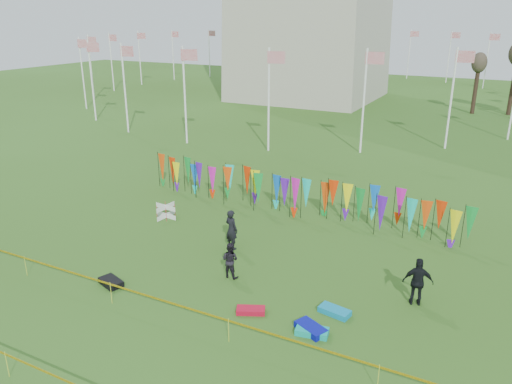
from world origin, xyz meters
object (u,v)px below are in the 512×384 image
at_px(person_mid, 230,260).
at_px(kite_bag_turquoise, 312,331).
at_px(kite_bag_blue, 311,328).
at_px(box_kite, 166,211).
at_px(person_right, 418,282).
at_px(kite_bag_red, 251,310).
at_px(kite_bag_black, 111,282).
at_px(kite_bag_teal, 335,311).
at_px(person_left, 231,229).

height_order(person_mid, kite_bag_turquoise, person_mid).
bearing_deg(person_mid, kite_bag_blue, 156.48).
relative_size(box_kite, person_right, 0.41).
bearing_deg(box_kite, kite_bag_red, -35.49).
relative_size(person_right, kite_bag_black, 1.81).
distance_m(box_kite, person_mid, 7.41).
xyz_separation_m(kite_bag_blue, kite_bag_teal, (0.38, 1.41, -0.01)).
bearing_deg(person_right, person_mid, -4.27).
height_order(person_right, kite_bag_black, person_right).
xyz_separation_m(box_kite, kite_bag_blue, (10.67, -5.97, -0.27)).
bearing_deg(person_right, kite_bag_red, 17.54).
relative_size(person_mid, kite_bag_red, 1.47).
bearing_deg(kite_bag_teal, box_kite, 157.57).
bearing_deg(kite_bag_turquoise, person_left, 141.93).
distance_m(box_kite, kite_bag_blue, 12.23).
bearing_deg(person_left, kite_bag_red, 142.78).
distance_m(box_kite, person_left, 5.25).
relative_size(person_right, kite_bag_turquoise, 1.71).
relative_size(kite_bag_turquoise, kite_bag_black, 1.06).
xyz_separation_m(person_mid, kite_bag_turquoise, (4.49, -2.17, -0.66)).
distance_m(person_left, kite_bag_red, 5.52).
xyz_separation_m(person_left, kite_bag_teal, (6.07, -2.99, -0.85)).
bearing_deg(kite_bag_black, person_left, 62.71).
height_order(kite_bag_red, kite_bag_black, kite_bag_black).
height_order(person_left, person_mid, person_left).
bearing_deg(kite_bag_black, kite_bag_blue, 5.22).
distance_m(person_mid, kite_bag_black, 4.90).
xyz_separation_m(kite_bag_red, kite_bag_teal, (2.76, 1.35, 0.01)).
xyz_separation_m(person_mid, kite_bag_black, (-3.96, -2.81, -0.65)).
distance_m(kite_bag_turquoise, kite_bag_blue, 0.16).
distance_m(person_right, kite_bag_blue, 4.57).
distance_m(person_right, kite_bag_teal, 3.34).
bearing_deg(kite_bag_turquoise, kite_bag_blue, 125.89).
bearing_deg(box_kite, person_left, -17.46).
distance_m(person_left, kite_bag_turquoise, 7.40).
bearing_deg(kite_bag_red, person_mid, 135.43).
distance_m(kite_bag_blue, kite_bag_black, 8.39).
bearing_deg(box_kite, person_mid, -32.04).
bearing_deg(person_mid, kite_bag_black, 36.74).
distance_m(kite_bag_turquoise, kite_bag_teal, 1.56).
bearing_deg(person_mid, person_right, -167.67).
height_order(person_left, kite_bag_red, person_left).
height_order(person_mid, person_right, person_right).
relative_size(kite_bag_turquoise, kite_bag_blue, 0.99).
height_order(person_mid, kite_bag_teal, person_mid).
bearing_deg(kite_bag_teal, person_right, 39.15).
bearing_deg(kite_bag_black, person_right, 20.54).
distance_m(box_kite, kite_bag_turquoise, 12.37).
relative_size(box_kite, kite_bag_black, 0.74).
xyz_separation_m(person_left, kite_bag_turquoise, (5.79, -4.53, -0.85)).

